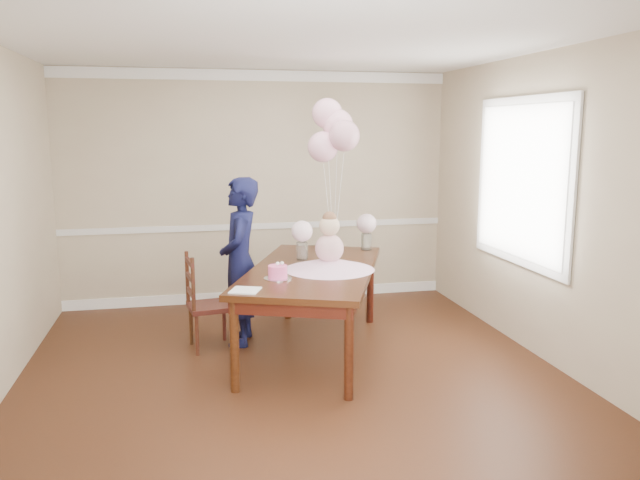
% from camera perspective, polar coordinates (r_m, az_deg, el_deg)
% --- Properties ---
extents(floor, '(4.50, 5.00, 0.00)m').
position_cam_1_polar(floor, '(5.25, -2.22, -12.68)').
color(floor, black).
rests_on(floor, ground).
extents(ceiling, '(4.50, 5.00, 0.02)m').
position_cam_1_polar(ceiling, '(4.88, -2.45, 17.96)').
color(ceiling, white).
rests_on(ceiling, wall_back).
extents(wall_back, '(4.50, 0.02, 2.70)m').
position_cam_1_polar(wall_back, '(7.35, -5.67, 4.74)').
color(wall_back, tan).
rests_on(wall_back, floor).
extents(wall_front, '(4.50, 0.02, 2.70)m').
position_cam_1_polar(wall_front, '(2.51, 7.51, -5.80)').
color(wall_front, tan).
rests_on(wall_front, floor).
extents(wall_right, '(0.02, 5.00, 2.70)m').
position_cam_1_polar(wall_right, '(5.71, 20.54, 2.61)').
color(wall_right, tan).
rests_on(wall_right, floor).
extents(chair_rail_trim, '(4.50, 0.02, 0.07)m').
position_cam_1_polar(chair_rail_trim, '(7.39, -5.60, 1.26)').
color(chair_rail_trim, silver).
rests_on(chair_rail_trim, wall_back).
extents(crown_molding, '(4.50, 0.02, 0.12)m').
position_cam_1_polar(crown_molding, '(7.33, -5.84, 14.74)').
color(crown_molding, white).
rests_on(crown_molding, wall_back).
extents(baseboard_trim, '(4.50, 0.02, 0.12)m').
position_cam_1_polar(baseboard_trim, '(7.57, -5.49, -5.04)').
color(baseboard_trim, white).
rests_on(baseboard_trim, floor).
extents(window_frame, '(0.02, 1.66, 1.56)m').
position_cam_1_polar(window_frame, '(6.11, 17.96, 5.09)').
color(window_frame, silver).
rests_on(window_frame, wall_right).
extents(window_blinds, '(0.01, 1.50, 1.40)m').
position_cam_1_polar(window_blinds, '(6.10, 17.81, 5.09)').
color(window_blinds, silver).
rests_on(window_blinds, wall_right).
extents(dining_table_top, '(1.77, 2.37, 0.05)m').
position_cam_1_polar(dining_table_top, '(5.65, -0.67, -2.78)').
color(dining_table_top, black).
rests_on(dining_table_top, table_leg_fl).
extents(table_apron, '(1.63, 2.23, 0.11)m').
position_cam_1_polar(table_apron, '(5.67, -0.66, -3.57)').
color(table_apron, black).
rests_on(table_apron, table_leg_fl).
extents(table_leg_fl, '(0.10, 0.10, 0.75)m').
position_cam_1_polar(table_leg_fl, '(4.95, -7.83, -9.60)').
color(table_leg_fl, black).
rests_on(table_leg_fl, floor).
extents(table_leg_fr, '(0.10, 0.10, 0.75)m').
position_cam_1_polar(table_leg_fr, '(4.77, 2.66, -10.26)').
color(table_leg_fr, black).
rests_on(table_leg_fr, floor).
extents(table_leg_bl, '(0.10, 0.10, 0.75)m').
position_cam_1_polar(table_leg_bl, '(6.76, -2.97, -4.11)').
color(table_leg_bl, black).
rests_on(table_leg_bl, floor).
extents(table_leg_br, '(0.10, 0.10, 0.75)m').
position_cam_1_polar(table_leg_br, '(6.63, 4.62, -4.41)').
color(table_leg_br, black).
rests_on(table_leg_br, floor).
extents(baby_skirt, '(1.05, 1.05, 0.11)m').
position_cam_1_polar(baby_skirt, '(5.56, 0.86, -2.16)').
color(baby_skirt, '#EBADD2').
rests_on(baby_skirt, dining_table_top).
extents(baby_torso, '(0.26, 0.26, 0.26)m').
position_cam_1_polar(baby_torso, '(5.53, 0.86, -0.76)').
color(baby_torso, pink).
rests_on(baby_torso, baby_skirt).
extents(baby_head, '(0.18, 0.18, 0.18)m').
position_cam_1_polar(baby_head, '(5.49, 0.87, 1.31)').
color(baby_head, beige).
rests_on(baby_head, baby_torso).
extents(baby_hair, '(0.13, 0.13, 0.13)m').
position_cam_1_polar(baby_hair, '(5.48, 0.87, 1.97)').
color(baby_hair, brown).
rests_on(baby_hair, baby_head).
extents(cake_platter, '(0.30, 0.30, 0.01)m').
position_cam_1_polar(cake_platter, '(5.23, -3.88, -3.52)').
color(cake_platter, silver).
rests_on(cake_platter, dining_table_top).
extents(birthday_cake, '(0.21, 0.21, 0.11)m').
position_cam_1_polar(birthday_cake, '(5.21, -3.88, -2.91)').
color(birthday_cake, '#FF509E').
rests_on(birthday_cake, cake_platter).
extents(cake_flower_a, '(0.03, 0.03, 0.03)m').
position_cam_1_polar(cake_flower_a, '(5.20, -3.89, -2.17)').
color(cake_flower_a, white).
rests_on(cake_flower_a, birthday_cake).
extents(cake_flower_b, '(0.03, 0.03, 0.03)m').
position_cam_1_polar(cake_flower_b, '(5.21, -3.50, -2.13)').
color(cake_flower_b, silver).
rests_on(cake_flower_b, birthday_cake).
extents(rose_vase_near, '(0.14, 0.14, 0.17)m').
position_cam_1_polar(rose_vase_near, '(5.96, -1.65, -1.00)').
color(rose_vase_near, white).
rests_on(rose_vase_near, dining_table_top).
extents(roses_near, '(0.20, 0.20, 0.20)m').
position_cam_1_polar(roses_near, '(5.93, -1.66, 0.81)').
color(roses_near, '#FFD5DF').
rests_on(roses_near, rose_vase_near).
extents(rose_vase_far, '(0.14, 0.14, 0.17)m').
position_cam_1_polar(rose_vase_far, '(6.46, 4.26, -0.17)').
color(rose_vase_far, silver).
rests_on(rose_vase_far, dining_table_top).
extents(roses_far, '(0.20, 0.20, 0.20)m').
position_cam_1_polar(roses_far, '(6.42, 4.28, 1.52)').
color(roses_far, beige).
rests_on(roses_far, rose_vase_far).
extents(napkin, '(0.28, 0.28, 0.01)m').
position_cam_1_polar(napkin, '(4.87, -6.85, -4.59)').
color(napkin, silver).
rests_on(napkin, dining_table_top).
extents(balloon_weight, '(0.06, 0.06, 0.02)m').
position_cam_1_polar(balloon_weight, '(6.19, 1.24, -1.29)').
color(balloon_weight, silver).
rests_on(balloon_weight, dining_table_top).
extents(balloon_a, '(0.30, 0.30, 0.30)m').
position_cam_1_polar(balloon_a, '(6.09, 0.27, 8.51)').
color(balloon_a, '#FFB4CE').
rests_on(balloon_a, balloon_ribbon_a).
extents(balloon_b, '(0.30, 0.30, 0.30)m').
position_cam_1_polar(balloon_b, '(6.00, 2.23, 9.50)').
color(balloon_b, '#DA9AAD').
rests_on(balloon_b, balloon_ribbon_b).
extents(balloon_c, '(0.30, 0.30, 0.30)m').
position_cam_1_polar(balloon_c, '(6.17, 1.62, 10.51)').
color(balloon_c, '#FDB3CA').
rests_on(balloon_c, balloon_ribbon_c).
extents(balloon_d, '(0.30, 0.30, 0.30)m').
position_cam_1_polar(balloon_d, '(6.21, 0.66, 11.49)').
color(balloon_d, '#FFB4CE').
rests_on(balloon_d, balloon_ribbon_d).
extents(balloon_ribbon_a, '(0.09, 0.04, 0.89)m').
position_cam_1_polar(balloon_ribbon_a, '(6.13, 0.76, 2.83)').
color(balloon_ribbon_a, white).
rests_on(balloon_ribbon_a, balloon_weight).
extents(balloon_ribbon_b, '(0.08, 0.09, 0.99)m').
position_cam_1_polar(balloon_ribbon_b, '(6.08, 1.72, 3.27)').
color(balloon_ribbon_b, white).
rests_on(balloon_ribbon_b, balloon_weight).
extents(balloon_ribbon_c, '(0.06, 0.09, 1.10)m').
position_cam_1_polar(balloon_ribbon_c, '(6.16, 1.43, 3.86)').
color(balloon_ribbon_c, silver).
rests_on(balloon_ribbon_c, balloon_weight).
extents(balloon_ribbon_d, '(0.05, 0.13, 1.21)m').
position_cam_1_polar(balloon_ribbon_d, '(6.17, 0.95, 4.37)').
color(balloon_ribbon_d, white).
rests_on(balloon_ribbon_d, balloon_weight).
extents(dining_chair_seat, '(0.45, 0.45, 0.04)m').
position_cam_1_polar(dining_chair_seat, '(5.94, -9.99, -6.00)').
color(dining_chair_seat, '#3A130F').
rests_on(dining_chair_seat, chair_leg_fl).
extents(chair_leg_fl, '(0.04, 0.04, 0.38)m').
position_cam_1_polar(chair_leg_fl, '(5.82, -11.18, -8.53)').
color(chair_leg_fl, '#3C1910').
rests_on(chair_leg_fl, floor).
extents(chair_leg_fr, '(0.04, 0.04, 0.38)m').
position_cam_1_polar(chair_leg_fr, '(5.88, -8.07, -8.24)').
color(chair_leg_fr, '#381F0F').
rests_on(chair_leg_fr, floor).
extents(chair_leg_bl, '(0.04, 0.04, 0.38)m').
position_cam_1_polar(chair_leg_bl, '(6.12, -11.71, -7.61)').
color(chair_leg_bl, '#3B1F10').
rests_on(chair_leg_bl, floor).
extents(chair_leg_br, '(0.04, 0.04, 0.38)m').
position_cam_1_polar(chair_leg_br, '(6.18, -8.75, -7.35)').
color(chair_leg_br, '#3E1510').
rests_on(chair_leg_br, floor).
extents(chair_back_post_l, '(0.04, 0.04, 0.50)m').
position_cam_1_polar(chair_back_post_l, '(5.69, -11.52, -4.07)').
color(chair_back_post_l, '#35190E').
rests_on(chair_back_post_l, dining_chair_seat).
extents(chair_back_post_r, '(0.04, 0.04, 0.50)m').
position_cam_1_polar(chair_back_post_r, '(5.99, -12.04, -3.35)').
color(chair_back_post_r, '#3D1C10').
rests_on(chair_back_post_r, dining_chair_seat).
extents(chair_slat_low, '(0.08, 0.36, 0.04)m').
position_cam_1_polar(chair_slat_low, '(5.87, -11.75, -4.72)').
color(chair_slat_low, '#39160F').
rests_on(chair_slat_low, dining_chair_seat).
extents(chair_slat_mid, '(0.08, 0.36, 0.04)m').
position_cam_1_polar(chair_slat_mid, '(5.83, -11.80, -3.36)').
color(chair_slat_mid, '#35140E').
rests_on(chair_slat_mid, dining_chair_seat).
extents(chair_slat_top, '(0.08, 0.36, 0.04)m').
position_cam_1_polar(chair_slat_top, '(5.80, -11.85, -1.99)').
color(chair_slat_top, '#3C1610').
rests_on(chair_slat_top, dining_chair_seat).
extents(woman, '(0.48, 0.64, 1.59)m').
position_cam_1_polar(woman, '(5.94, -7.31, -1.98)').
color(woman, black).
rests_on(woman, floor).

